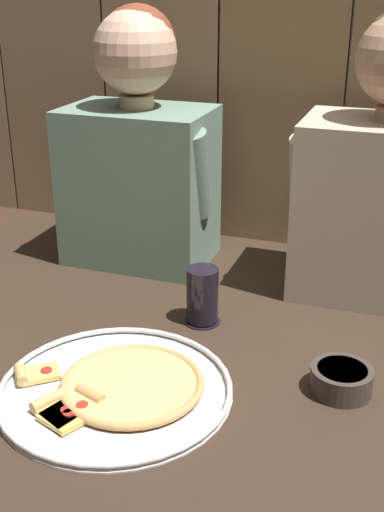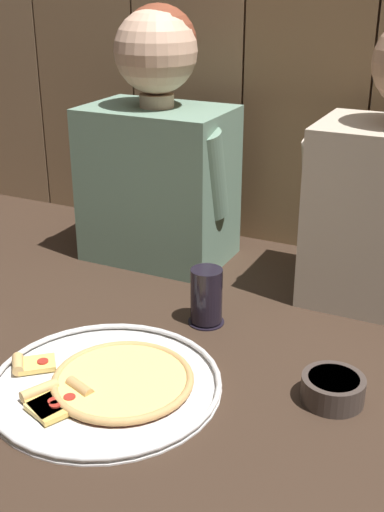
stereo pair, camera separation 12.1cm
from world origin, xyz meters
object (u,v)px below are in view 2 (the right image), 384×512
Objects in this scene: drinking_glass at (206,297)px; dipping_bowl at (333,388)px; diner_left at (158,148)px; pizza_tray at (109,383)px.

drinking_glass reaches higher than dipping_bowl.
drinking_glass is 0.20× the size of diner_left.
diner_left is (-0.20, 0.55, 0.27)m from pizza_tray.
pizza_tray is at bearing -159.76° from dipping_bowl.
diner_left reaches higher than drinking_glass.
dipping_bowl is (0.36, 0.13, 0.02)m from pizza_tray.
drinking_glass is at bearing 153.52° from dipping_bowl.
diner_left is at bearing 133.46° from drinking_glass.
drinking_glass is at bearing 78.98° from pizza_tray.
diner_left is (-0.55, 0.41, 0.25)m from dipping_bowl.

